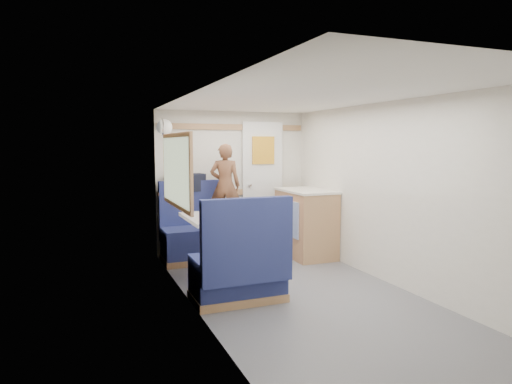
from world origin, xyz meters
name	(u,v)px	position (x,y,z in m)	size (l,w,h in m)	color
floor	(305,298)	(0.00, 0.00, 0.00)	(4.50, 4.50, 0.00)	#515156
ceiling	(308,96)	(0.00, 0.00, 2.00)	(4.50, 4.50, 0.00)	silver
wall_back	(233,182)	(0.00, 2.25, 1.00)	(2.20, 0.02, 2.00)	silver
wall_left	(197,205)	(-1.10, 0.00, 1.00)	(0.02, 4.50, 2.00)	silver
wall_right	(398,195)	(1.10, 0.00, 1.00)	(0.02, 4.50, 2.00)	silver
oak_trim_low	(233,192)	(0.00, 2.23, 0.85)	(2.15, 0.02, 0.08)	#AA744C
oak_trim_high	(233,127)	(0.00, 2.23, 1.78)	(2.15, 0.02, 0.08)	#AA744C
side_window	(176,171)	(-1.08, 1.00, 1.25)	(0.04, 1.30, 0.72)	#97A189
rear_door	(262,183)	(0.45, 2.22, 0.97)	(0.62, 0.12, 1.86)	white
dinette_table	(214,230)	(-0.65, 1.00, 0.57)	(0.62, 0.92, 0.72)	white
bench_far	(196,238)	(-0.65, 1.86, 0.30)	(0.90, 0.59, 1.05)	navy
bench_near	(240,272)	(-0.65, 0.14, 0.30)	(0.90, 0.59, 1.05)	navy
ledge	(191,193)	(-0.65, 2.12, 0.88)	(0.90, 0.14, 0.04)	#AA744C
dome_light	(164,127)	(-1.04, 1.85, 1.75)	(0.20, 0.20, 0.20)	white
galley_counter	(306,223)	(0.82, 1.55, 0.47)	(0.57, 0.92, 0.92)	#AA744C
person	(225,185)	(-0.27, 1.78, 1.00)	(0.40, 0.26, 1.10)	brown
duffel_bag	(186,183)	(-0.72, 2.12, 1.02)	(0.50, 0.24, 0.24)	black
tray	(226,216)	(-0.54, 0.91, 0.73)	(0.27, 0.35, 0.02)	silver
orange_fruit	(223,213)	(-0.59, 0.87, 0.77)	(0.07, 0.07, 0.07)	#DC5009
cheese_block	(226,215)	(-0.57, 0.80, 0.75)	(0.09, 0.06, 0.03)	#DAD07E
wine_glass	(215,205)	(-0.62, 1.04, 0.84)	(0.08, 0.08, 0.17)	white
tumbler_left	(207,215)	(-0.80, 0.75, 0.78)	(0.07, 0.07, 0.11)	white
tumbler_right	(221,209)	(-0.53, 1.13, 0.78)	(0.07, 0.07, 0.12)	white
beer_glass	(228,209)	(-0.43, 1.18, 0.77)	(0.06, 0.06, 0.09)	#885713
pepper_grinder	(218,212)	(-0.60, 1.01, 0.77)	(0.04, 0.04, 0.10)	black
salt_grinder	(220,213)	(-0.60, 0.92, 0.76)	(0.03, 0.03, 0.09)	silver
bread_loaf	(223,206)	(-0.43, 1.38, 0.77)	(0.14, 0.26, 0.11)	olive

